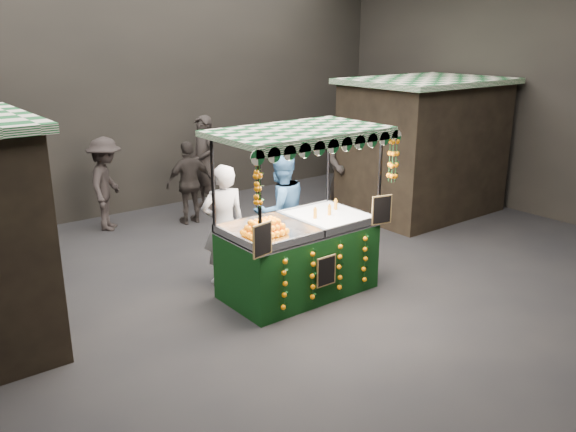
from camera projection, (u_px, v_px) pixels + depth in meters
ground at (292, 291)px, 8.13m from camera, size 12.00×12.00×0.00m
market_hall at (292, 36)px, 7.13m from camera, size 12.10×10.10×5.05m
neighbour_stall_right at (423, 146)px, 11.44m from camera, size 3.00×2.20×2.60m
juice_stall at (300, 245)px, 7.90m from camera, size 2.33×1.37×2.26m
vendor_grey at (224, 225)px, 8.19m from camera, size 0.70×0.53×1.72m
vendor_blue at (280, 211)px, 8.73m from camera, size 0.91×0.74×1.78m
shopper_0 at (23, 208)px, 8.79m from camera, size 0.74×0.56×1.82m
shopper_1 at (347, 164)px, 11.50m from camera, size 1.18×1.17×1.93m
shopper_2 at (190, 183)px, 10.86m from camera, size 0.93×0.45×1.54m
shopper_3 at (107, 184)px, 10.49m from camera, size 1.14×1.25×1.68m
shopper_5 at (354, 151)px, 13.15m from camera, size 1.62×1.43×1.78m
shopper_6 at (204, 163)px, 11.68m from camera, size 0.50×0.72×1.88m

